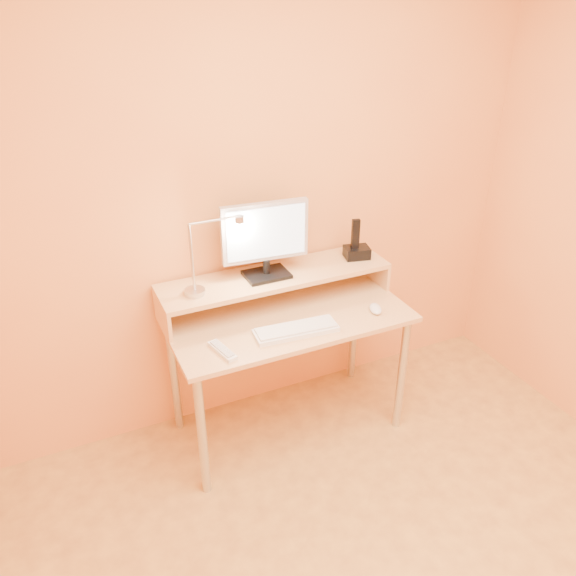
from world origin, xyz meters
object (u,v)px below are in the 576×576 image
monitor_panel (265,232)px  remote_control (222,351)px  mouse (376,309)px  lamp_base (195,292)px  phone_dock (357,252)px  keyboard (296,331)px

monitor_panel → remote_control: monitor_panel is taller
remote_control → mouse: bearing=-12.1°
lamp_base → mouse: size_ratio=0.97×
lamp_base → phone_dock: 0.91m
keyboard → mouse: bearing=5.8°
lamp_base → phone_dock: (0.91, 0.03, 0.02)m
lamp_base → remote_control: bearing=-84.4°
monitor_panel → keyboard: (0.02, -0.32, -0.39)m
phone_dock → mouse: size_ratio=1.26×
lamp_base → phone_dock: phone_dock is taller
monitor_panel → phone_dock: monitor_panel is taller
keyboard → mouse: mouse is taller
keyboard → mouse: size_ratio=3.89×
mouse → monitor_panel: bearing=164.9°
mouse → keyboard: bearing=-160.1°
remote_control → keyboard: bearing=-11.7°
monitor_panel → mouse: size_ratio=4.20×
phone_dock → remote_control: (-0.88, -0.32, -0.18)m
mouse → remote_control: (-0.82, -0.02, -0.01)m
monitor_panel → mouse: bearing=-28.9°
phone_dock → monitor_panel: bearing=-167.7°
monitor_panel → keyboard: monitor_panel is taller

